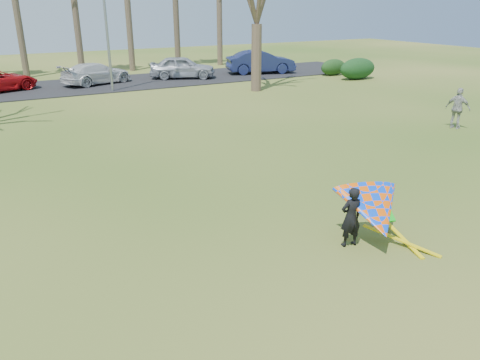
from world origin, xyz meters
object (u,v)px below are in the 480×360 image
car_4 (182,67)px  kite_flyer (373,211)px  car_5 (261,62)px  pedestrian_b (458,108)px  streetlight (108,16)px  car_3 (97,73)px

car_4 → kite_flyer: kite_flyer is taller
car_5 → kite_flyer: (-12.17, -24.80, -0.08)m
car_5 → pedestrian_b: (-1.34, -18.64, -0.04)m
car_4 → car_5: size_ratio=0.89×
car_5 → pedestrian_b: size_ratio=2.96×
car_4 → car_5: bearing=-70.0°
streetlight → kite_flyer: size_ratio=3.35×
pedestrian_b → kite_flyer: kite_flyer is taller
streetlight → pedestrian_b: size_ratio=4.53×
car_5 → kite_flyer: bearing=169.5°
pedestrian_b → car_3: bearing=10.5°
streetlight → pedestrian_b: bearing=-57.0°
car_3 → car_5: 12.36m
car_5 → kite_flyer: 27.62m
car_4 → kite_flyer: size_ratio=1.94×
car_4 → pedestrian_b: 19.79m
streetlight → pedestrian_b: (10.63, -16.38, -3.58)m
car_4 → pedestrian_b: (4.95, -19.16, 0.03)m
streetlight → car_5: 12.69m
pedestrian_b → car_4: bearing=-4.3°
streetlight → car_4: size_ratio=1.73×
car_3 → pedestrian_b: pedestrian_b is taller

